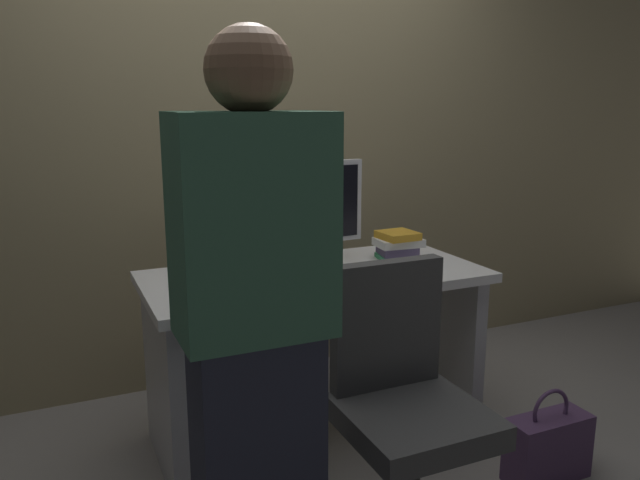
{
  "coord_description": "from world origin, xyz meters",
  "views": [
    {
      "loc": [
        -1.01,
        -2.32,
        1.45
      ],
      "look_at": [
        0.0,
        -0.05,
        0.9
      ],
      "focal_mm": 34.89,
      "sensor_mm": 36.0,
      "label": 1
    }
  ],
  "objects_px": {
    "person_at_desk": "(255,337)",
    "cup_near_keyboard": "(239,274)",
    "cup_by_monitor": "(196,268)",
    "handbag": "(548,446)",
    "monitor": "(305,208)",
    "keyboard": "(300,277)",
    "office_chair": "(404,422)",
    "book_stack": "(398,245)",
    "desk": "(315,325)",
    "mouse": "(372,268)"
  },
  "relations": [
    {
      "from": "monitor",
      "to": "cup_by_monitor",
      "type": "distance_m",
      "value": 0.54
    },
    {
      "from": "cup_near_keyboard",
      "to": "keyboard",
      "type": "bearing_deg",
      "value": -1.86
    },
    {
      "from": "desk",
      "to": "person_at_desk",
      "type": "distance_m",
      "value": 1.03
    },
    {
      "from": "monitor",
      "to": "cup_near_keyboard",
      "type": "height_order",
      "value": "monitor"
    },
    {
      "from": "desk",
      "to": "monitor",
      "type": "relative_size",
      "value": 2.63
    },
    {
      "from": "cup_by_monitor",
      "to": "handbag",
      "type": "bearing_deg",
      "value": -32.74
    },
    {
      "from": "person_at_desk",
      "to": "mouse",
      "type": "height_order",
      "value": "person_at_desk"
    },
    {
      "from": "person_at_desk",
      "to": "book_stack",
      "type": "relative_size",
      "value": 7.58
    },
    {
      "from": "cup_near_keyboard",
      "to": "book_stack",
      "type": "height_order",
      "value": "book_stack"
    },
    {
      "from": "monitor",
      "to": "keyboard",
      "type": "bearing_deg",
      "value": -118.45
    },
    {
      "from": "office_chair",
      "to": "keyboard",
      "type": "relative_size",
      "value": 2.19
    },
    {
      "from": "cup_near_keyboard",
      "to": "book_stack",
      "type": "relative_size",
      "value": 0.46
    },
    {
      "from": "cup_by_monitor",
      "to": "handbag",
      "type": "relative_size",
      "value": 0.26
    },
    {
      "from": "office_chair",
      "to": "cup_near_keyboard",
      "type": "height_order",
      "value": "office_chair"
    },
    {
      "from": "keyboard",
      "to": "mouse",
      "type": "height_order",
      "value": "mouse"
    },
    {
      "from": "desk",
      "to": "mouse",
      "type": "height_order",
      "value": "mouse"
    },
    {
      "from": "desk",
      "to": "handbag",
      "type": "xyz_separation_m",
      "value": [
        0.7,
        -0.67,
        -0.38
      ]
    },
    {
      "from": "handbag",
      "to": "book_stack",
      "type": "bearing_deg",
      "value": 109.39
    },
    {
      "from": "handbag",
      "to": "desk",
      "type": "bearing_deg",
      "value": 135.96
    },
    {
      "from": "monitor",
      "to": "keyboard",
      "type": "xyz_separation_m",
      "value": [
        -0.11,
        -0.2,
        -0.25
      ]
    },
    {
      "from": "book_stack",
      "to": "cup_near_keyboard",
      "type": "bearing_deg",
      "value": -170.91
    },
    {
      "from": "mouse",
      "to": "book_stack",
      "type": "relative_size",
      "value": 0.46
    },
    {
      "from": "cup_near_keyboard",
      "to": "cup_by_monitor",
      "type": "xyz_separation_m",
      "value": [
        -0.13,
        0.15,
        -0.0
      ]
    },
    {
      "from": "person_at_desk",
      "to": "cup_near_keyboard",
      "type": "distance_m",
      "value": 0.78
    },
    {
      "from": "cup_near_keyboard",
      "to": "cup_by_monitor",
      "type": "relative_size",
      "value": 1.0
    },
    {
      "from": "keyboard",
      "to": "book_stack",
      "type": "xyz_separation_m",
      "value": [
        0.54,
        0.14,
        0.06
      ]
    },
    {
      "from": "keyboard",
      "to": "book_stack",
      "type": "height_order",
      "value": "book_stack"
    },
    {
      "from": "cup_near_keyboard",
      "to": "cup_by_monitor",
      "type": "distance_m",
      "value": 0.2
    },
    {
      "from": "person_at_desk",
      "to": "handbag",
      "type": "distance_m",
      "value": 1.43
    },
    {
      "from": "monitor",
      "to": "book_stack",
      "type": "height_order",
      "value": "monitor"
    },
    {
      "from": "cup_by_monitor",
      "to": "cup_near_keyboard",
      "type": "bearing_deg",
      "value": -49.15
    },
    {
      "from": "monitor",
      "to": "desk",
      "type": "bearing_deg",
      "value": -94.02
    },
    {
      "from": "book_stack",
      "to": "person_at_desk",
      "type": "bearing_deg",
      "value": -137.84
    },
    {
      "from": "desk",
      "to": "book_stack",
      "type": "bearing_deg",
      "value": 7.83
    },
    {
      "from": "monitor",
      "to": "handbag",
      "type": "relative_size",
      "value": 1.43
    },
    {
      "from": "person_at_desk",
      "to": "keyboard",
      "type": "distance_m",
      "value": 0.87
    },
    {
      "from": "keyboard",
      "to": "book_stack",
      "type": "relative_size",
      "value": 1.99
    },
    {
      "from": "keyboard",
      "to": "handbag",
      "type": "height_order",
      "value": "keyboard"
    },
    {
      "from": "mouse",
      "to": "cup_by_monitor",
      "type": "relative_size",
      "value": 1.01
    },
    {
      "from": "cup_by_monitor",
      "to": "book_stack",
      "type": "relative_size",
      "value": 0.46
    },
    {
      "from": "office_chair",
      "to": "person_at_desk",
      "type": "relative_size",
      "value": 0.57
    },
    {
      "from": "handbag",
      "to": "cup_near_keyboard",
      "type": "bearing_deg",
      "value": 149.94
    },
    {
      "from": "keyboard",
      "to": "cup_near_keyboard",
      "type": "height_order",
      "value": "cup_near_keyboard"
    },
    {
      "from": "cup_by_monitor",
      "to": "book_stack",
      "type": "xyz_separation_m",
      "value": [
        0.92,
        -0.03,
        0.02
      ]
    },
    {
      "from": "cup_near_keyboard",
      "to": "cup_by_monitor",
      "type": "bearing_deg",
      "value": 130.85
    },
    {
      "from": "desk",
      "to": "cup_by_monitor",
      "type": "xyz_separation_m",
      "value": [
        -0.49,
        0.09,
        0.28
      ]
    },
    {
      "from": "desk",
      "to": "cup_near_keyboard",
      "type": "relative_size",
      "value": 14.39
    },
    {
      "from": "cup_near_keyboard",
      "to": "office_chair",
      "type": "bearing_deg",
      "value": -62.34
    },
    {
      "from": "desk",
      "to": "book_stack",
      "type": "distance_m",
      "value": 0.54
    },
    {
      "from": "monitor",
      "to": "book_stack",
      "type": "bearing_deg",
      "value": -8.9
    }
  ]
}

